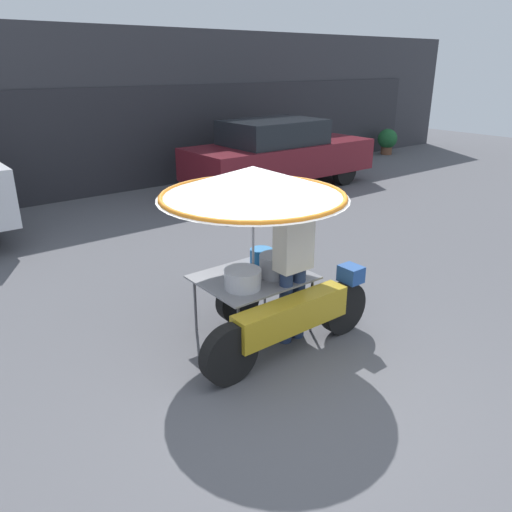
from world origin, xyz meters
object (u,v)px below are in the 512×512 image
Objects in this scene: vendor_person at (293,259)px; potted_plant at (387,140)px; vendor_motorcycle_cart at (258,208)px; parked_car at (279,153)px.

vendor_person is 2.03× the size of potted_plant.
vendor_motorcycle_cart is 0.46× the size of parked_car.
vendor_motorcycle_cart is at bearing -132.33° from parked_car.
potted_plant is (10.51, 6.50, -0.98)m from vendor_motorcycle_cart.
parked_car is at bearing 50.71° from vendor_person.
parked_car is (4.46, 5.45, -0.11)m from vendor_person.
potted_plant is at bearing 33.54° from vendor_person.
parked_car is (4.67, 5.13, -0.62)m from vendor_motorcycle_cart.
vendor_motorcycle_cart is 0.63m from vendor_person.
vendor_person is 12.36m from potted_plant.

